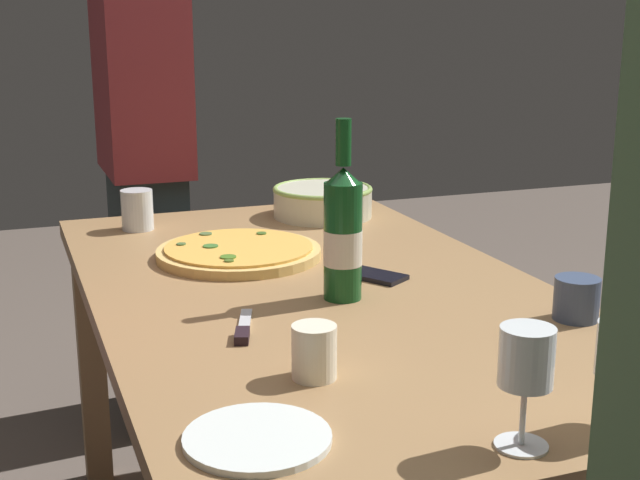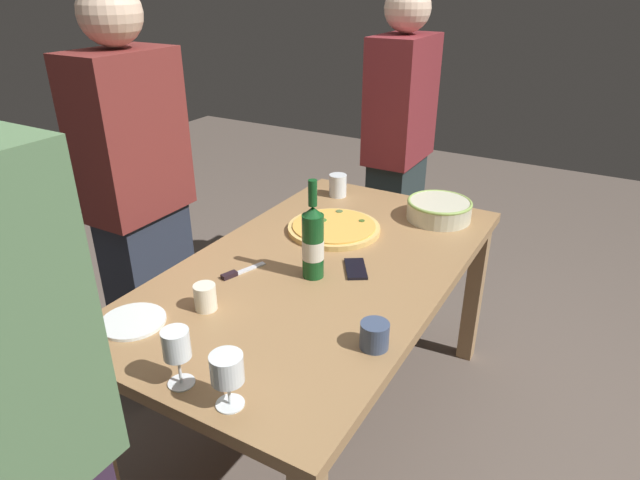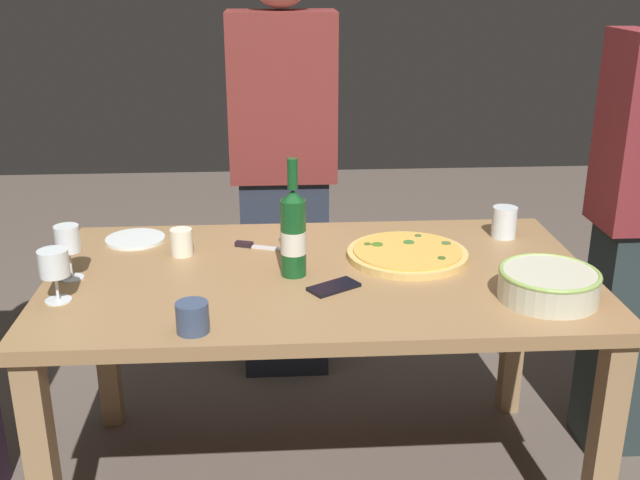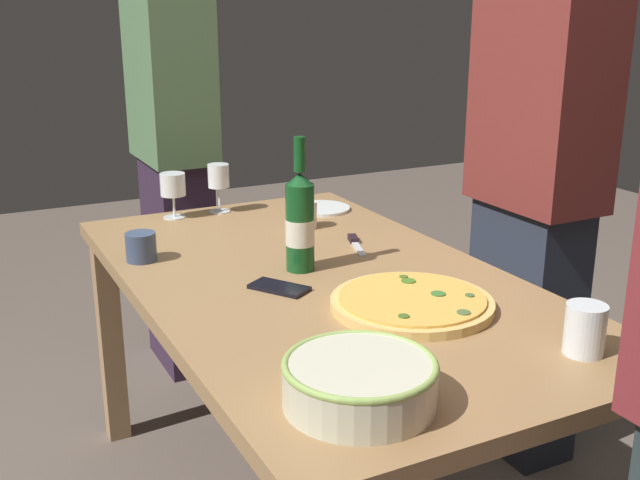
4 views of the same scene
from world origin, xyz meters
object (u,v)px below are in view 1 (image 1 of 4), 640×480
at_px(serving_bowl, 323,200).
at_px(wine_bottle, 343,233).
at_px(wine_glass_near_pizza, 627,353).
at_px(side_plate, 257,438).
at_px(pizza, 239,252).
at_px(cup_spare, 314,352).
at_px(person_guest_left, 145,164).
at_px(cup_ceramic, 137,210).
at_px(dining_table, 320,331).
at_px(wine_glass_by_bottle, 526,364).
at_px(cup_amber, 577,299).
at_px(cell_phone, 372,275).
at_px(pizza_knife, 243,330).

height_order(serving_bowl, wine_bottle, wine_bottle).
relative_size(wine_glass_near_pizza, side_plate, 0.75).
xyz_separation_m(pizza, cup_spare, (-0.70, 0.07, 0.03)).
height_order(wine_bottle, person_guest_left, person_guest_left).
bearing_deg(cup_ceramic, dining_table, -157.11).
height_order(cup_spare, side_plate, cup_spare).
distance_m(cup_spare, side_plate, 0.22).
height_order(serving_bowl, side_plate, serving_bowl).
height_order(serving_bowl, cup_spare, same).
xyz_separation_m(wine_glass_near_pizza, wine_glass_by_bottle, (-0.00, 0.16, 0.01)).
bearing_deg(cup_amber, cup_spare, 98.91).
relative_size(pizza, cell_phone, 2.60).
relative_size(pizza, wine_bottle, 1.07).
distance_m(wine_bottle, side_plate, 0.62).
relative_size(wine_glass_by_bottle, cell_phone, 1.12).
xyz_separation_m(dining_table, wine_bottle, (-0.08, -0.02, 0.23)).
distance_m(cup_ceramic, person_guest_left, 0.49).
relative_size(cell_phone, pizza_knife, 0.83).
bearing_deg(wine_bottle, wine_glass_by_bottle, 179.03).
bearing_deg(pizza_knife, pizza, -14.32).
xyz_separation_m(dining_table, wine_glass_by_bottle, (-0.72, -0.01, 0.21)).
distance_m(pizza, cup_ceramic, 0.39).
distance_m(wine_bottle, cup_spare, 0.40).
bearing_deg(person_guest_left, wine_glass_near_pizza, 1.67).
bearing_deg(wine_glass_by_bottle, side_plate, 67.34).
bearing_deg(serving_bowl, wine_glass_near_pizza, 176.99).
xyz_separation_m(pizza, cell_phone, (-0.25, -0.22, -0.01)).
height_order(side_plate, pizza_knife, pizza_knife).
bearing_deg(dining_table, pizza, 18.78).
bearing_deg(cup_spare, cup_amber, -81.09).
height_order(cup_ceramic, cup_spare, cup_ceramic).
distance_m(cup_amber, cup_spare, 0.54).
distance_m(cup_spare, cell_phone, 0.54).
relative_size(pizza, cup_spare, 4.45).
bearing_deg(serving_bowl, dining_table, 159.02).
bearing_deg(cup_amber, pizza, 36.95).
xyz_separation_m(dining_table, cup_ceramic, (0.63, 0.27, 0.14)).
xyz_separation_m(serving_bowl, cup_ceramic, (0.02, 0.50, 0.01)).
bearing_deg(wine_glass_near_pizza, serving_bowl, -3.01).
relative_size(pizza, pizza_knife, 2.16).
height_order(cup_amber, person_guest_left, person_guest_left).
relative_size(pizza, serving_bowl, 1.38).
bearing_deg(cup_ceramic, pizza, -154.05).
distance_m(cup_amber, cup_ceramic, 1.16).
relative_size(dining_table, cell_phone, 11.11).
height_order(serving_bowl, cup_amber, serving_bowl).
xyz_separation_m(cup_spare, pizza_knife, (0.22, 0.05, -0.04)).
bearing_deg(side_plate, cell_phone, -34.86).
bearing_deg(cup_ceramic, cup_spare, -174.58).
height_order(dining_table, pizza, pizza).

